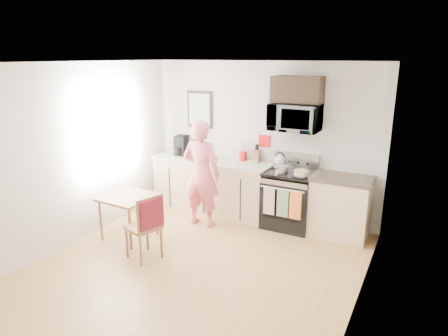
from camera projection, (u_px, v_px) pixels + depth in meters
The scene contains 28 objects.
floor at pixel (190, 272), 5.10m from camera, with size 4.60×4.60×0.00m, color #A47C3F.
back_wall at pixel (262, 140), 6.71m from camera, with size 4.00×0.04×2.60m, color beige.
front_wall at pixel (7, 259), 2.80m from camera, with size 4.00×0.04×2.60m, color beige.
left_wall at pixel (68, 156), 5.65m from camera, with size 0.04×4.60×2.60m, color beige.
right_wall at pixel (361, 203), 3.85m from camera, with size 0.04×4.60×2.60m, color beige.
ceiling at pixel (184, 63), 4.40m from camera, with size 4.00×4.60×0.04m, color white.
window at pixel (109, 130), 6.25m from camera, with size 0.06×1.40×1.50m.
cabinet_left at pixel (212, 186), 7.04m from camera, with size 2.10×0.60×0.90m, color #D6B889.
countertop_left at pixel (212, 161), 6.91m from camera, with size 2.14×0.64×0.04m, color beige.
cabinet_right at pixel (340, 208), 6.04m from camera, with size 0.84×0.60×0.90m, color #D6B889.
countertop_right at pixel (343, 178), 5.91m from camera, with size 0.88×0.64×0.04m, color black.
range at pixel (289, 201), 6.38m from camera, with size 0.76×0.70×1.16m.
microwave at pixel (295, 118), 6.11m from camera, with size 0.76×0.51×0.42m, color #B0B0B4.
upper_cabinet at pixel (297, 89), 6.03m from camera, with size 0.76×0.35×0.40m, color black.
wall_art at pixel (200, 109), 7.11m from camera, with size 0.50×0.04×0.65m.
wall_trivet at pixel (264, 141), 6.67m from camera, with size 0.20×0.02×0.20m, color #B90F13.
person at pixel (201, 174), 6.34m from camera, with size 0.63×0.41×1.73m, color #C83753.
dining_table at pixel (128, 201), 5.94m from camera, with size 0.71×0.71×0.66m.
chair at pixel (148, 220), 5.24m from camera, with size 0.52×0.49×0.93m.
knife_block at pixel (257, 156), 6.71m from camera, with size 0.10×0.13×0.21m, color brown.
utensil_crock at pixel (243, 152), 6.82m from camera, with size 0.13×0.13×0.39m.
fruit_bowl at pixel (200, 154), 7.15m from camera, with size 0.23×0.23×0.10m.
milk_carton at pixel (195, 149), 7.08m from camera, with size 0.10×0.10×0.26m, color tan.
coffee_maker at pixel (181, 146), 7.19m from camera, with size 0.23×0.31×0.35m.
bread_bag at pixel (210, 158), 6.79m from camera, with size 0.31×0.14×0.11m, color tan.
cake at pixel (301, 173), 6.00m from camera, with size 0.27×0.27×0.09m.
kettle at pixel (280, 160), 6.53m from camera, with size 0.19×0.19×0.24m.
pot at pixel (281, 169), 6.17m from camera, with size 0.22×0.36×0.11m.
Camera 1 is at (2.52, -3.81, 2.67)m, focal length 32.00 mm.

